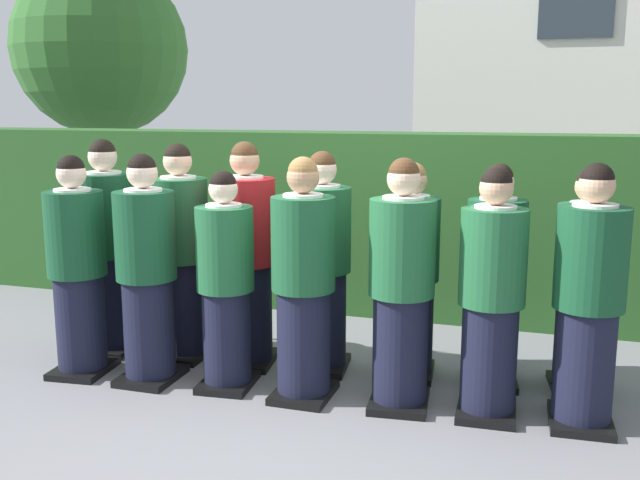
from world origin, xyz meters
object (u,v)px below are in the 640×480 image
object	(u,v)px
student_front_row_6	(588,304)
student_in_red_blazer	(247,260)
student_front_row_2	(226,286)
student_rear_row_1	(181,257)
student_front_row_3	(303,286)
student_rear_row_3	(322,268)
student_front_row_5	(491,300)
student_rear_row_4	(410,276)
student_front_row_0	(78,272)
student_front_row_4	(401,291)
student_rear_row_5	(494,281)
student_rear_row_0	(108,252)
student_front_row_1	(147,275)
student_rear_row_6	(584,287)

from	to	relation	value
student_front_row_6	student_in_red_blazer	bearing A→B (deg)	170.91
student_front_row_2	student_rear_row_1	size ratio (longest dim) A/B	0.91
student_front_row_3	student_rear_row_3	distance (m)	0.56
student_front_row_5	student_rear_row_4	xyz separation A→B (m)	(-0.62, 0.55, -0.01)
student_front_row_0	student_front_row_4	world-z (taller)	student_front_row_4
student_front_row_4	student_rear_row_5	world-z (taller)	student_front_row_4
student_front_row_2	student_rear_row_3	distance (m)	0.77
student_rear_row_0	student_front_row_0	bearing A→B (deg)	-81.01
student_rear_row_0	student_rear_row_4	size ratio (longest dim) A/B	1.09
student_front_row_0	student_front_row_1	xyz separation A→B (m)	(0.57, 0.02, 0.01)
student_front_row_5	student_rear_row_1	xyz separation A→B (m)	(-2.41, 0.41, 0.04)
student_front_row_0	student_rear_row_0	bearing A→B (deg)	98.99
student_front_row_5	student_rear_row_3	size ratio (longest dim) A/B	0.97
student_front_row_3	student_in_red_blazer	world-z (taller)	student_in_red_blazer
student_front_row_1	student_front_row_4	world-z (taller)	student_front_row_4
student_rear_row_0	student_rear_row_5	bearing A→B (deg)	3.98
student_front_row_1	student_rear_row_5	bearing A→B (deg)	16.37
student_in_red_blazer	student_rear_row_6	distance (m)	2.44
student_rear_row_0	student_in_red_blazer	world-z (taller)	student_rear_row_0
student_front_row_5	student_rear_row_1	world-z (taller)	student_rear_row_1
student_rear_row_3	student_front_row_0	bearing A→B (deg)	-159.73
student_front_row_2	student_front_row_4	size ratio (longest dim) A/B	0.93
student_front_row_5	student_rear_row_6	xyz separation A→B (m)	(0.58, 0.62, -0.02)
student_front_row_5	student_front_row_6	distance (m)	0.58
student_front_row_2	student_rear_row_4	distance (m)	1.34
student_front_row_2	student_rear_row_5	size ratio (longest dim) A/B	0.97
student_rear_row_5	student_in_red_blazer	bearing A→B (deg)	-175.12
student_front_row_3	student_rear_row_4	xyz separation A→B (m)	(0.61, 0.63, -0.03)
student_front_row_0	student_front_row_3	world-z (taller)	student_front_row_3
student_front_row_2	student_front_row_4	world-z (taller)	student_front_row_4
student_front_row_3	student_rear_row_0	xyz separation A→B (m)	(-1.82, 0.44, 0.04)
student_rear_row_4	student_rear_row_5	bearing A→B (deg)	2.64
student_front_row_1	student_front_row_3	xyz separation A→B (m)	(1.17, 0.05, 0.00)
student_rear_row_3	student_rear_row_4	world-z (taller)	student_rear_row_3
student_front_row_2	student_front_row_3	xyz separation A→B (m)	(0.58, -0.01, 0.05)
student_front_row_1	student_front_row_2	distance (m)	0.59
student_front_row_6	student_rear_row_1	size ratio (longest dim) A/B	0.97
student_rear_row_1	student_rear_row_6	xyz separation A→B (m)	(2.99, 0.21, -0.06)
student_front_row_0	student_rear_row_0	xyz separation A→B (m)	(-0.08, 0.51, 0.05)
student_front_row_3	student_front_row_5	xyz separation A→B (m)	(1.23, 0.08, -0.02)
student_rear_row_1	student_rear_row_4	bearing A→B (deg)	4.35
student_rear_row_3	student_rear_row_6	xyz separation A→B (m)	(1.85, 0.14, -0.04)
student_front_row_4	student_rear_row_3	xyz separation A→B (m)	(-0.70, 0.50, -0.00)
student_front_row_1	student_rear_row_4	xyz separation A→B (m)	(1.78, 0.67, -0.03)
student_front_row_0	student_rear_row_0	size ratio (longest dim) A/B	0.95
student_rear_row_3	student_front_row_5	bearing A→B (deg)	-20.62
student_rear_row_1	student_rear_row_0	bearing A→B (deg)	-175.81
student_front_row_0	student_in_red_blazer	xyz separation A→B (m)	(1.11, 0.56, 0.04)
student_front_row_2	student_front_row_5	world-z (taller)	student_front_row_5
student_front_row_4	student_front_row_6	xyz separation A→B (m)	(1.15, 0.05, -0.00)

